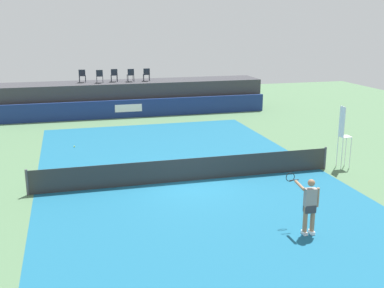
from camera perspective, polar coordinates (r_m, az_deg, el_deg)
The scene contains 15 objects.
ground_plane at distance 22.05m, azimuth -2.43°, elevation -1.99°, with size 48.00×48.00×0.00m, color #4C704C.
court_inner at distance 19.28m, azimuth -0.48°, elevation -4.48°, with size 12.00×22.00×0.00m, color #16597A.
sponsor_wall at distance 31.97m, azimuth -6.56°, elevation 4.32°, with size 18.00×0.22×1.20m.
spectator_platform at distance 33.65m, azimuth -7.04°, elevation 5.69°, with size 18.00×2.80×2.20m, color #38383D.
spectator_chair_far_left at distance 33.34m, azimuth -13.13°, elevation 8.10°, with size 0.48×0.48×0.89m.
spectator_chair_left at distance 32.86m, azimuth -11.11°, elevation 8.12°, with size 0.47×0.47×0.89m.
spectator_chair_center at distance 33.28m, azimuth -9.40°, elevation 8.28°, with size 0.45×0.45×0.89m.
spectator_chair_right at distance 33.20m, azimuth -7.43°, elevation 8.33°, with size 0.45×0.45×0.89m.
spectator_chair_far_right at distance 33.40m, azimuth -5.52°, elevation 8.43°, with size 0.47×0.47×0.89m.
umpire_chair at distance 21.60m, azimuth 17.81°, elevation 1.30°, with size 0.46×0.46×2.76m.
tennis_net at distance 19.13m, azimuth -0.48°, elevation -3.14°, with size 12.40×0.02×0.95m, color #2D2D2D.
net_post_near at distance 18.65m, azimuth -19.32°, elevation -4.40°, with size 0.10×0.10×1.00m, color #4C4C51.
net_post_far at distance 21.45m, azimuth 15.78°, elevation -1.64°, with size 0.10×0.10×1.00m, color #4C4C51.
tennis_player at distance 14.80m, azimuth 13.99°, elevation -7.10°, with size 0.64×1.15×1.77m.
tennis_ball at distance 25.05m, azimuth -14.05°, elevation -0.28°, with size 0.07×0.07×0.07m, color #D8EA33.
Camera 1 is at (-4.53, -17.62, 6.37)m, focal length 44.12 mm.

